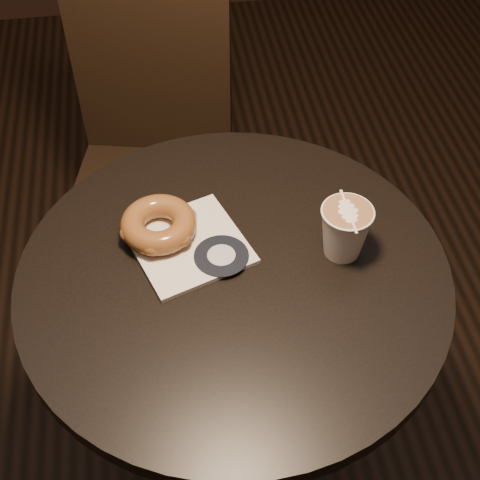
# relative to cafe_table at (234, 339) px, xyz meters

# --- Properties ---
(cafe_table) EXTENTS (0.70, 0.70, 0.75)m
(cafe_table) POSITION_rel_cafe_table_xyz_m (0.00, 0.00, 0.00)
(cafe_table) COLOR black
(cafe_table) RESTS_ON ground
(chair) EXTENTS (0.45, 0.45, 0.95)m
(chair) POSITION_rel_cafe_table_xyz_m (-0.11, 0.63, -0.02)
(chair) COLOR black
(chair) RESTS_ON ground
(pastry_bag) EXTENTS (0.22, 0.22, 0.01)m
(pastry_bag) POSITION_rel_cafe_table_xyz_m (-0.07, 0.06, 0.20)
(pastry_bag) COLOR silver
(pastry_bag) RESTS_ON cafe_table
(doughnut) EXTENTS (0.13, 0.13, 0.04)m
(doughnut) POSITION_rel_cafe_table_xyz_m (-0.11, 0.09, 0.23)
(doughnut) COLOR brown
(doughnut) RESTS_ON pastry_bag
(latte_cup) EXTENTS (0.08, 0.08, 0.09)m
(latte_cup) POSITION_rel_cafe_table_xyz_m (0.18, 0.01, 0.25)
(latte_cup) COLOR white
(latte_cup) RESTS_ON cafe_table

